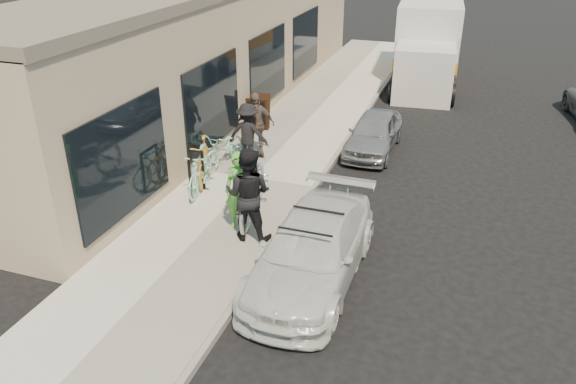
% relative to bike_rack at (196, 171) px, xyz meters
% --- Properties ---
extents(ground, '(120.00, 120.00, 0.00)m').
position_rel_bike_rack_xyz_m(ground, '(2.85, -1.73, -0.75)').
color(ground, black).
rests_on(ground, ground).
extents(sidewalk, '(3.00, 34.00, 0.15)m').
position_rel_bike_rack_xyz_m(sidewalk, '(0.85, 1.27, -0.67)').
color(sidewalk, beige).
rests_on(sidewalk, ground).
extents(curb, '(0.12, 34.00, 0.13)m').
position_rel_bike_rack_xyz_m(curb, '(2.40, 1.27, -0.68)').
color(curb, gray).
rests_on(curb, ground).
extents(storefront, '(3.60, 20.00, 4.22)m').
position_rel_bike_rack_xyz_m(storefront, '(-2.39, 6.26, 1.38)').
color(storefront, tan).
rests_on(storefront, ground).
extents(bike_rack, '(0.07, 0.71, 0.99)m').
position_rel_bike_rack_xyz_m(bike_rack, '(0.00, 0.00, 0.00)').
color(bike_rack, black).
rests_on(bike_rack, sidewalk).
extents(sandwich_board, '(0.71, 0.72, 1.02)m').
position_rel_bike_rack_xyz_m(sandwich_board, '(-0.29, 4.50, -0.08)').
color(sandwich_board, black).
rests_on(sandwich_board, sidewalk).
extents(sedan_white, '(1.71, 4.14, 1.24)m').
position_rel_bike_rack_xyz_m(sedan_white, '(3.37, -2.09, -0.15)').
color(sedan_white, silver).
rests_on(sedan_white, ground).
extents(sedan_silver, '(1.28, 3.12, 1.06)m').
position_rel_bike_rack_xyz_m(sedan_silver, '(3.22, 4.28, -0.22)').
color(sedan_silver, gray).
rests_on(sedan_silver, ground).
extents(moving_truck, '(2.75, 6.22, 2.98)m').
position_rel_bike_rack_xyz_m(moving_truck, '(3.71, 11.95, 0.57)').
color(moving_truck, silver).
rests_on(moving_truck, ground).
extents(tandem_bike, '(1.34, 2.59, 1.29)m').
position_rel_bike_rack_xyz_m(tandem_bike, '(1.58, -0.47, 0.05)').
color(tandem_bike, '#B5B5B7').
rests_on(tandem_bike, sidewalk).
extents(woman_rider, '(0.68, 0.54, 1.63)m').
position_rel_bike_rack_xyz_m(woman_rider, '(1.50, -1.00, 0.22)').
color(woman_rider, green).
rests_on(woman_rider, sidewalk).
extents(man_standing, '(0.97, 0.78, 1.90)m').
position_rel_bike_rack_xyz_m(man_standing, '(1.84, -1.35, 0.36)').
color(man_standing, black).
rests_on(man_standing, sidewalk).
extents(cruiser_bike_a, '(0.77, 1.77, 1.03)m').
position_rel_bike_rack_xyz_m(cruiser_bike_a, '(-0.03, 0.22, -0.08)').
color(cruiser_bike_a, '#98E4D5').
rests_on(cruiser_bike_a, sidewalk).
extents(cruiser_bike_b, '(0.83, 1.78, 0.90)m').
position_rel_bike_rack_xyz_m(cruiser_bike_b, '(-0.14, 1.78, -0.15)').
color(cruiser_bike_b, '#98E4D5').
rests_on(cruiser_bike_b, sidewalk).
extents(cruiser_bike_c, '(1.06, 1.80, 1.05)m').
position_rel_bike_rack_xyz_m(cruiser_bike_c, '(-0.20, 0.74, -0.07)').
color(cruiser_bike_c, gold).
rests_on(cruiser_bike_c, sidewalk).
extents(bystander_a, '(1.06, 0.67, 1.58)m').
position_rel_bike_rack_xyz_m(bystander_a, '(0.38, 2.12, 0.19)').
color(bystander_a, black).
rests_on(bystander_a, sidewalk).
extents(bystander_b, '(1.08, 0.80, 1.71)m').
position_rel_bike_rack_xyz_m(bystander_b, '(0.38, 2.64, 0.26)').
color(bystander_b, brown).
rests_on(bystander_b, sidewalk).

